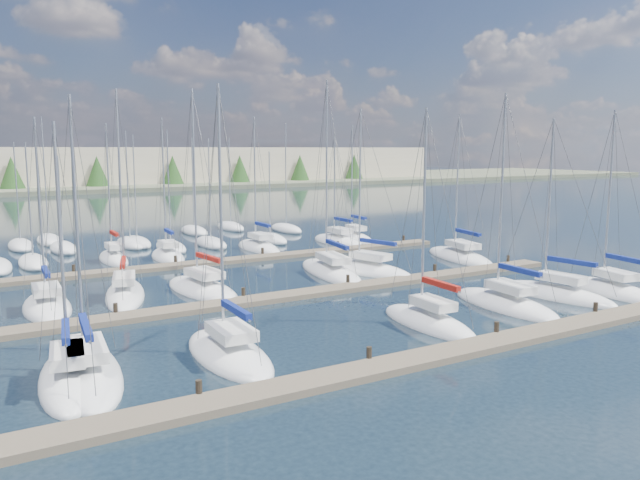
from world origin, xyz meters
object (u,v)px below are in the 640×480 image
sailboat_e (505,304)px  sailboat_g (610,290)px  sailboat_l (366,270)px  sailboat_j (202,289)px  sailboat_r (354,238)px  sailboat_o (168,256)px  sailboat_d (428,322)px  sailboat_i (125,294)px  sailboat_p (259,247)px  sailboat_a (69,379)px  sailboat_m (460,257)px  sailboat_f (554,294)px  sailboat_b (86,373)px  sailboat_c (229,353)px  sailboat_h (47,307)px  sailboat_k (330,272)px  sailboat_n (114,259)px  sailboat_q (338,241)px

sailboat_e → sailboat_g: (9.00, -0.96, 0.00)m
sailboat_l → sailboat_j: sailboat_j is taller
sailboat_r → sailboat_o: bearing=-170.5°
sailboat_l → sailboat_g: (10.03, -14.39, 0.01)m
sailboat_d → sailboat_r: bearing=66.2°
sailboat_i → sailboat_d: 19.93m
sailboat_p → sailboat_r: sailboat_p is taller
sailboat_r → sailboat_p: bearing=-170.6°
sailboat_r → sailboat_g: bearing=-81.6°
sailboat_o → sailboat_a: sailboat_o is taller
sailboat_e → sailboat_a: bearing=-176.1°
sailboat_r → sailboat_m: bearing=-77.5°
sailboat_f → sailboat_r: size_ratio=0.96×
sailboat_f → sailboat_r: (3.14, 28.39, 0.01)m
sailboat_b → sailboat_r: (32.42, 27.92, 0.02)m
sailboat_o → sailboat_g: 35.80m
sailboat_c → sailboat_l: size_ratio=0.99×
sailboat_l → sailboat_h: 23.34m
sailboat_o → sailboat_k: (8.79, -13.33, -0.01)m
sailboat_a → sailboat_n: bearing=82.5°
sailboat_c → sailboat_q: 36.30m
sailboat_p → sailboat_d: size_ratio=1.07×
sailboat_p → sailboat_q: 8.84m
sailboat_i → sailboat_n: (2.37, 14.05, 0.01)m
sailboat_n → sailboat_q: 22.43m
sailboat_d → sailboat_q: bearing=69.9°
sailboat_l → sailboat_b: size_ratio=1.06×
sailboat_i → sailboat_q: 28.02m
sailboat_l → sailboat_g: bearing=-70.5°
sailboat_l → sailboat_r: sailboat_l is taller
sailboat_e → sailboat_o: bearing=119.4°
sailboat_i → sailboat_a: bearing=-97.0°
sailboat_p → sailboat_l: 14.83m
sailboat_l → sailboat_d: 15.25m
sailboat_e → sailboat_b: (-24.45, 0.72, -0.01)m
sailboat_q → sailboat_e: 28.15m
sailboat_l → sailboat_m: 10.56m
sailboat_c → sailboat_l: 21.83m
sailboat_c → sailboat_k: (14.32, 14.22, 0.00)m
sailboat_p → sailboat_r: 11.56m
sailboat_j → sailboat_r: bearing=27.6°
sailboat_i → sailboat_b: sailboat_i is taller
sailboat_k → sailboat_d: size_ratio=1.24×
sailboat_c → sailboat_d: sailboat_c is taller
sailboat_o → sailboat_a: bearing=-110.0°
sailboat_l → sailboat_o: bearing=114.3°
sailboat_j → sailboat_h: bearing=172.8°
sailboat_o → sailboat_r: (20.67, 1.12, -0.00)m
sailboat_n → sailboat_d: bearing=-69.4°
sailboat_a → sailboat_l: bearing=36.9°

